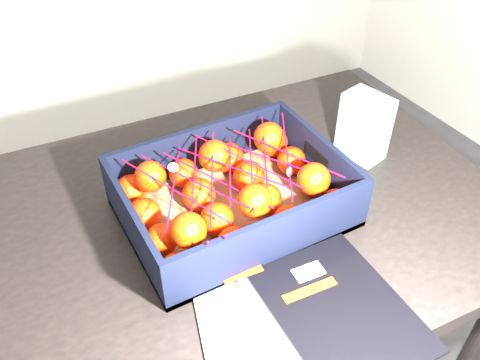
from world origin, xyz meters
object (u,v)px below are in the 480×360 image
produce_crate (233,200)px  retail_carton (364,126)px  magazine_stack (310,327)px  table (218,247)px

produce_crate → retail_carton: 0.36m
magazine_stack → retail_carton: size_ratio=2.48×
produce_crate → retail_carton: (0.35, 0.03, 0.04)m
retail_carton → magazine_stack: bearing=-151.4°
table → magazine_stack: 0.33m
magazine_stack → produce_crate: bearing=86.0°
table → produce_crate: 0.14m
table → retail_carton: bearing=2.8°
magazine_stack → produce_crate: (0.02, 0.30, 0.03)m
table → magazine_stack: size_ratio=3.29×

